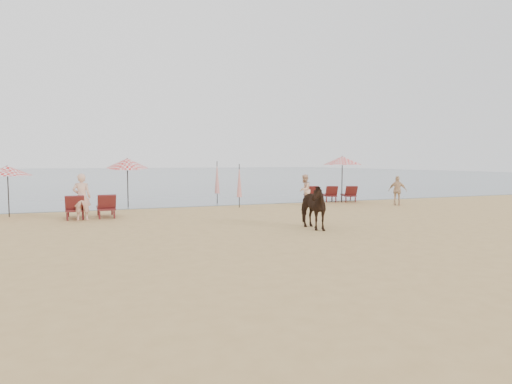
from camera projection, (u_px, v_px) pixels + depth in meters
ground at (309, 235)px, 14.31m from camera, size 120.00×120.00×0.00m
sea at (128, 173)px, 88.92m from camera, size 160.00×140.00×0.06m
lounger_cluster_left at (91, 207)px, 18.40m from camera, size 2.04×1.96×0.71m
lounger_cluster_right at (330, 194)px, 26.08m from camera, size 3.47×2.74×0.67m
umbrella_open_left_a at (7, 171)px, 18.69m from camera, size 2.00×2.00×2.28m
umbrella_open_left_b at (127, 163)px, 22.85m from camera, size 2.14×2.18×2.73m
umbrella_open_right at (342, 160)px, 25.47m from camera, size 2.28×2.28×2.78m
umbrella_closed_left at (239, 181)px, 22.58m from camera, size 0.28×0.28×2.31m
umbrella_closed_right at (217, 178)px, 24.68m from camera, size 0.30×0.30×2.46m
cow at (310, 207)px, 15.51m from camera, size 0.91×1.94×1.62m
beachgoer_left at (82, 197)px, 17.72m from camera, size 0.76×0.55×1.96m
beachgoer_right_a at (305, 190)px, 23.82m from camera, size 1.06×1.05×1.73m
beachgoer_right_b at (398, 191)px, 23.83m from camera, size 0.98×0.95×1.65m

